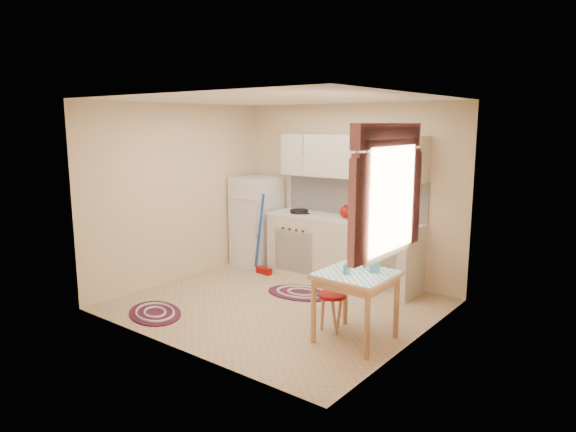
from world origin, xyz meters
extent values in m
plane|color=tan|center=(0.00, 0.00, 0.00)|extent=(3.60, 3.60, 0.00)
cube|color=silver|center=(0.00, 0.00, 2.50)|extent=(3.60, 3.20, 0.04)
cube|color=#CDB18A|center=(0.00, 1.60, 1.25)|extent=(3.60, 0.04, 2.50)
cube|color=#CDB18A|center=(0.00, -1.60, 1.25)|extent=(3.60, 0.04, 2.50)
cube|color=#CDB18A|center=(-1.80, 0.00, 1.25)|extent=(0.04, 3.20, 2.50)
cube|color=#CDB18A|center=(1.80, 0.00, 1.25)|extent=(0.04, 3.20, 2.50)
cube|color=silver|center=(0.12, 1.59, 1.20)|extent=(2.25, 0.03, 0.55)
cube|color=beige|center=(0.12, 1.44, 1.77)|extent=(2.25, 0.33, 0.60)
cube|color=white|center=(1.78, -0.55, 1.55)|extent=(0.04, 0.85, 0.95)
cube|color=silver|center=(-1.44, 1.25, 0.70)|extent=(0.65, 0.60, 1.40)
cube|color=beige|center=(0.11, 1.30, 0.44)|extent=(2.25, 0.60, 0.88)
cube|color=silver|center=(0.11, 1.30, 0.90)|extent=(2.27, 0.62, 0.04)
cylinder|color=black|center=(-0.60, 1.25, 0.94)|extent=(0.35, 0.35, 0.05)
cylinder|color=#880804|center=(0.59, 1.30, 1.00)|extent=(0.13, 0.13, 0.16)
cube|color=tan|center=(1.30, -0.33, 0.36)|extent=(0.72, 0.72, 0.72)
cylinder|color=#880804|center=(0.98, -0.27, 0.21)|extent=(0.38, 0.38, 0.42)
cylinder|color=#2C6B89|center=(1.25, -0.43, 0.77)|extent=(0.09, 0.09, 0.10)
camera|label=1|loc=(3.84, -4.72, 2.22)|focal=32.00mm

